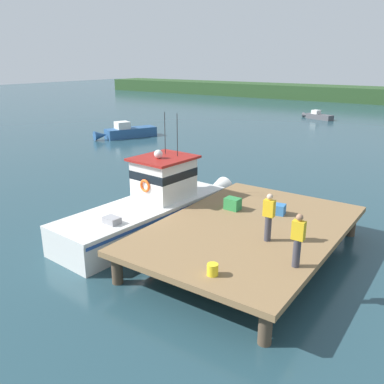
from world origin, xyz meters
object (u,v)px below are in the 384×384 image
at_px(deckhand_by_the_boat, 298,239).
at_px(deckhand_further_back, 269,216).
at_px(bait_bucket, 213,270).
at_px(main_fishing_boat, 154,205).
at_px(crate_single_by_cleat, 233,204).
at_px(crate_single_far, 277,209).
at_px(moored_boat_near_channel, 127,132).
at_px(moored_boat_far_left, 318,116).

height_order(deckhand_by_the_boat, deckhand_further_back, same).
distance_m(bait_bucket, deckhand_by_the_boat, 2.58).
height_order(main_fishing_boat, crate_single_by_cleat, main_fishing_boat).
bearing_deg(crate_single_by_cleat, deckhand_by_the_boat, -38.86).
relative_size(crate_single_far, deckhand_by_the_boat, 0.37).
bearing_deg(crate_single_by_cleat, deckhand_further_back, -38.58).
height_order(crate_single_far, crate_single_by_cleat, crate_single_by_cleat).
bearing_deg(main_fishing_boat, moored_boat_near_channel, 136.60).
relative_size(main_fishing_boat, crate_single_far, 16.52).
relative_size(main_fishing_boat, crate_single_by_cleat, 16.52).
distance_m(main_fishing_boat, bait_bucket, 6.58).
relative_size(bait_bucket, deckhand_further_back, 0.21).
relative_size(crate_single_by_cleat, moored_boat_far_left, 0.14).
distance_m(bait_bucket, moored_boat_near_channel, 28.19).
xyz_separation_m(deckhand_by_the_boat, deckhand_further_back, (-1.43, 1.18, 0.00)).
relative_size(crate_single_far, moored_boat_near_channel, 0.10).
bearing_deg(deckhand_further_back, main_fishing_boat, 171.08).
bearing_deg(moored_boat_near_channel, crate_single_far, -32.83).
relative_size(main_fishing_boat, moored_boat_near_channel, 1.71).
bearing_deg(deckhand_by_the_boat, crate_single_far, 120.81).
bearing_deg(deckhand_further_back, moored_boat_far_left, 106.00).
bearing_deg(main_fishing_boat, crate_single_by_cleat, 17.77).
distance_m(crate_single_by_cleat, deckhand_by_the_boat, 4.96).
bearing_deg(moored_boat_near_channel, deckhand_further_back, -36.44).
bearing_deg(moored_boat_near_channel, main_fishing_boat, -43.40).
xyz_separation_m(main_fishing_boat, moored_boat_far_left, (-5.22, 36.91, -0.65)).
bearing_deg(deckhand_by_the_boat, moored_boat_near_channel, 143.37).
bearing_deg(bait_bucket, crate_single_far, 94.72).
height_order(main_fishing_boat, deckhand_by_the_boat, main_fishing_boat).
height_order(crate_single_far, moored_boat_far_left, crate_single_far).
distance_m(crate_single_by_cleat, moored_boat_near_channel, 23.48).
bearing_deg(deckhand_by_the_boat, bait_bucket, -133.74).
bearing_deg(crate_single_far, bait_bucket, -85.28).
distance_m(deckhand_by_the_boat, moored_boat_far_left, 40.88).
height_order(main_fishing_boat, crate_single_far, main_fishing_boat).
height_order(crate_single_by_cleat, deckhand_further_back, deckhand_further_back).
relative_size(bait_bucket, moored_boat_near_channel, 0.06).
bearing_deg(deckhand_by_the_boat, main_fishing_boat, 163.73).
height_order(main_fishing_boat, bait_bucket, main_fishing_boat).
bearing_deg(moored_boat_far_left, main_fishing_boat, -81.94).
xyz_separation_m(main_fishing_boat, deckhand_further_back, (5.61, -0.88, 1.05)).
bearing_deg(main_fishing_boat, crate_single_far, 17.91).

